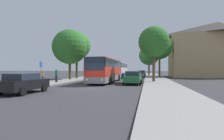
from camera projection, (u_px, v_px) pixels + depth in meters
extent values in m
plane|color=#38383A|center=(91.00, 88.00, 16.99)|extent=(300.00, 300.00, 0.00)
cube|color=gray|center=(27.00, 86.00, 18.37)|extent=(4.00, 120.00, 0.15)
cube|color=gray|center=(165.00, 89.00, 15.62)|extent=(4.00, 120.00, 0.15)
cube|color=tan|center=(218.00, 56.00, 39.74)|extent=(20.56, 10.22, 9.57)
pyramid|color=#423D38|center=(218.00, 28.00, 39.71)|extent=(20.56, 10.22, 3.06)
cube|color=gray|center=(106.00, 78.00, 24.65)|extent=(2.53, 11.90, 0.70)
cube|color=red|center=(106.00, 71.00, 24.65)|extent=(2.53, 11.90, 1.17)
cube|color=#232D3D|center=(106.00, 64.00, 24.64)|extent=(2.56, 11.66, 0.95)
cube|color=red|center=(106.00, 60.00, 24.64)|extent=(2.48, 11.66, 0.12)
cube|color=#232D3D|center=(94.00, 63.00, 18.78)|extent=(2.20, 0.08, 1.45)
sphere|color=#F4EAC1|center=(87.00, 80.00, 18.94)|extent=(0.24, 0.24, 0.24)
sphere|color=#F4EAC1|center=(102.00, 80.00, 18.61)|extent=(0.24, 0.24, 0.24)
cylinder|color=black|center=(90.00, 80.00, 21.39)|extent=(0.31, 1.00, 1.00)
cylinder|color=black|center=(110.00, 80.00, 20.93)|extent=(0.31, 1.00, 1.00)
cylinder|color=black|center=(104.00, 77.00, 28.38)|extent=(0.31, 1.00, 1.00)
cylinder|color=black|center=(119.00, 78.00, 27.92)|extent=(0.31, 1.00, 1.00)
cube|color=#2D519E|center=(119.00, 75.00, 38.52)|extent=(2.54, 10.89, 0.70)
cube|color=silver|center=(119.00, 70.00, 38.51)|extent=(2.54, 10.89, 1.21)
cube|color=#232D3D|center=(119.00, 65.00, 38.51)|extent=(2.56, 10.68, 0.95)
cube|color=silver|center=(119.00, 63.00, 38.50)|extent=(2.49, 10.68, 0.12)
cube|color=#232D3D|center=(114.00, 66.00, 33.14)|extent=(2.28, 0.06, 1.45)
sphere|color=#F4EAC1|center=(110.00, 75.00, 33.30)|extent=(0.24, 0.24, 0.24)
sphere|color=#F4EAC1|center=(119.00, 75.00, 32.95)|extent=(0.24, 0.24, 0.24)
cylinder|color=black|center=(110.00, 76.00, 35.56)|extent=(0.30, 1.00, 1.00)
cylinder|color=black|center=(123.00, 76.00, 35.06)|extent=(0.30, 1.00, 1.00)
cylinder|color=black|center=(116.00, 75.00, 41.97)|extent=(0.30, 1.00, 1.00)
cylinder|color=black|center=(126.00, 75.00, 41.47)|extent=(0.30, 1.00, 1.00)
cube|color=black|center=(23.00, 84.00, 13.37)|extent=(2.08, 3.98, 0.75)
cube|color=#232D3D|center=(22.00, 76.00, 13.21)|extent=(1.78, 2.09, 0.47)
cylinder|color=black|center=(24.00, 87.00, 14.78)|extent=(0.22, 0.63, 0.62)
cylinder|color=black|center=(44.00, 88.00, 14.32)|extent=(0.22, 0.63, 0.62)
cylinder|color=black|center=(0.00, 91.00, 12.42)|extent=(0.22, 0.63, 0.62)
cylinder|color=black|center=(23.00, 92.00, 11.97)|extent=(0.22, 0.63, 0.62)
cube|color=#236B38|center=(133.00, 79.00, 21.11)|extent=(1.99, 4.09, 0.73)
cube|color=#232D3D|center=(133.00, 73.00, 21.26)|extent=(1.71, 2.15, 0.55)
cylinder|color=black|center=(140.00, 83.00, 19.68)|extent=(0.22, 0.63, 0.62)
cylinder|color=black|center=(124.00, 82.00, 20.11)|extent=(0.22, 0.63, 0.62)
cylinder|color=black|center=(142.00, 81.00, 22.12)|extent=(0.22, 0.63, 0.62)
cylinder|color=black|center=(127.00, 81.00, 22.54)|extent=(0.22, 0.63, 0.62)
cube|color=slate|center=(142.00, 74.00, 43.55)|extent=(1.93, 4.68, 0.67)
cube|color=#232D3D|center=(142.00, 72.00, 43.73)|extent=(1.63, 2.46, 0.52)
cylinder|color=black|center=(145.00, 75.00, 41.96)|extent=(0.23, 0.63, 0.62)
cylinder|color=black|center=(138.00, 75.00, 42.37)|extent=(0.23, 0.63, 0.62)
cylinder|color=black|center=(145.00, 75.00, 44.73)|extent=(0.23, 0.63, 0.62)
cylinder|color=black|center=(139.00, 75.00, 45.15)|extent=(0.23, 0.63, 0.62)
cylinder|color=gray|center=(41.00, 73.00, 19.47)|extent=(0.08, 0.08, 2.58)
cube|color=#1E56A3|center=(41.00, 64.00, 19.46)|extent=(0.03, 0.45, 0.60)
cylinder|color=#23232D|center=(43.00, 79.00, 22.38)|extent=(0.30, 0.30, 0.76)
cylinder|color=olive|center=(42.00, 74.00, 22.38)|extent=(0.36, 0.36, 0.63)
sphere|color=tan|center=(42.00, 71.00, 22.37)|extent=(0.21, 0.21, 0.21)
cylinder|color=#23232D|center=(56.00, 79.00, 22.82)|extent=(0.30, 0.30, 0.84)
cylinder|color=#236656|center=(56.00, 73.00, 22.82)|extent=(0.36, 0.36, 0.70)
sphere|color=tan|center=(56.00, 69.00, 22.81)|extent=(0.23, 0.23, 0.23)
cylinder|color=#513D23|center=(77.00, 67.00, 33.09)|extent=(0.40, 0.40, 4.22)
sphere|color=#387F33|center=(77.00, 45.00, 33.07)|extent=(5.26, 5.26, 5.26)
cylinder|color=#513D23|center=(70.00, 70.00, 29.33)|extent=(0.40, 0.40, 3.25)
sphere|color=#2D7028|center=(70.00, 47.00, 29.31)|extent=(5.79, 5.79, 5.79)
cylinder|color=#47331E|center=(149.00, 69.00, 46.69)|extent=(0.40, 0.40, 3.42)
sphere|color=#428938|center=(149.00, 55.00, 46.67)|extent=(5.37, 5.37, 5.37)
cylinder|color=brown|center=(154.00, 67.00, 24.42)|extent=(0.40, 0.40, 3.93)
sphere|color=#2D7028|center=(154.00, 42.00, 24.40)|extent=(4.29, 4.29, 4.29)
cylinder|color=#513D23|center=(159.00, 67.00, 37.47)|extent=(0.40, 0.40, 4.48)
sphere|color=#2D7028|center=(159.00, 47.00, 37.45)|extent=(5.30, 5.30, 5.30)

